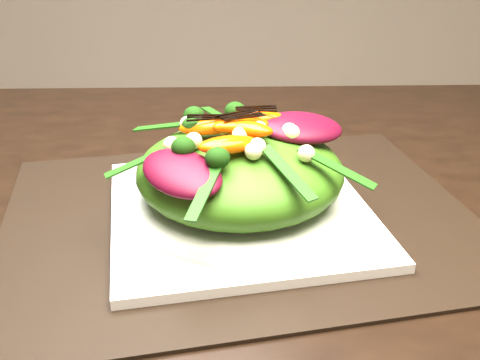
{
  "coord_description": "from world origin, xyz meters",
  "views": [
    {
      "loc": [
        0.24,
        -0.55,
        1.06
      ],
      "look_at": [
        0.26,
        -0.03,
        0.8
      ],
      "focal_mm": 42.0,
      "sensor_mm": 36.0,
      "label": 1
    }
  ],
  "objects_px": {
    "dining_table": "(11,224)",
    "lettuce_mound": "(240,170)",
    "plate_base": "(240,211)",
    "salad_bowl": "(240,200)",
    "orange_segment": "(224,121)",
    "placemat": "(240,216)"
  },
  "relations": [
    {
      "from": "plate_base",
      "to": "lettuce_mound",
      "type": "height_order",
      "value": "lettuce_mound"
    },
    {
      "from": "dining_table",
      "to": "orange_segment",
      "type": "distance_m",
      "value": 0.27
    },
    {
      "from": "salad_bowl",
      "to": "orange_segment",
      "type": "xyz_separation_m",
      "value": [
        -0.02,
        0.03,
        0.08
      ]
    },
    {
      "from": "salad_bowl",
      "to": "placemat",
      "type": "bearing_deg",
      "value": -90.0
    },
    {
      "from": "plate_base",
      "to": "salad_bowl",
      "type": "xyz_separation_m",
      "value": [
        0.0,
        -0.0,
        0.01
      ]
    },
    {
      "from": "dining_table",
      "to": "placemat",
      "type": "relative_size",
      "value": 3.21
    },
    {
      "from": "salad_bowl",
      "to": "lettuce_mound",
      "type": "bearing_deg",
      "value": 0.0
    },
    {
      "from": "placemat",
      "to": "lettuce_mound",
      "type": "height_order",
      "value": "lettuce_mound"
    },
    {
      "from": "salad_bowl",
      "to": "plate_base",
      "type": "bearing_deg",
      "value": 90.0
    },
    {
      "from": "plate_base",
      "to": "salad_bowl",
      "type": "distance_m",
      "value": 0.01
    },
    {
      "from": "plate_base",
      "to": "orange_segment",
      "type": "height_order",
      "value": "orange_segment"
    },
    {
      "from": "lettuce_mound",
      "to": "orange_segment",
      "type": "height_order",
      "value": "orange_segment"
    },
    {
      "from": "dining_table",
      "to": "lettuce_mound",
      "type": "xyz_separation_m",
      "value": [
        0.26,
        -0.03,
        0.08
      ]
    },
    {
      "from": "salad_bowl",
      "to": "orange_segment",
      "type": "distance_m",
      "value": 0.09
    },
    {
      "from": "dining_table",
      "to": "orange_segment",
      "type": "height_order",
      "value": "dining_table"
    },
    {
      "from": "placemat",
      "to": "orange_segment",
      "type": "height_order",
      "value": "orange_segment"
    },
    {
      "from": "plate_base",
      "to": "placemat",
      "type": "bearing_deg",
      "value": -90.0
    },
    {
      "from": "plate_base",
      "to": "orange_segment",
      "type": "relative_size",
      "value": 4.52
    },
    {
      "from": "plate_base",
      "to": "salad_bowl",
      "type": "bearing_deg",
      "value": -90.0
    },
    {
      "from": "orange_segment",
      "to": "placemat",
      "type": "bearing_deg",
      "value": -61.84
    },
    {
      "from": "dining_table",
      "to": "lettuce_mound",
      "type": "height_order",
      "value": "dining_table"
    },
    {
      "from": "plate_base",
      "to": "lettuce_mound",
      "type": "relative_size",
      "value": 1.26
    }
  ]
}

